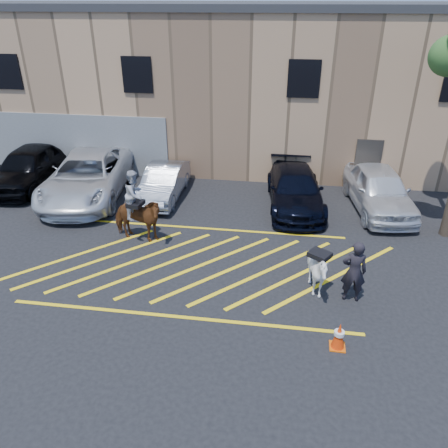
# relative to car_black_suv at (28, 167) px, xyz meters

# --- Properties ---
(ground) EXTENTS (90.00, 90.00, 0.00)m
(ground) POSITION_rel_car_black_suv_xyz_m (8.76, -5.16, -0.87)
(ground) COLOR black
(ground) RESTS_ON ground
(car_black_suv) EXTENTS (2.24, 5.17, 1.74)m
(car_black_suv) POSITION_rel_car_black_suv_xyz_m (0.00, 0.00, 0.00)
(car_black_suv) COLOR black
(car_black_suv) RESTS_ON ground
(car_white_pickup) EXTENTS (3.74, 6.69, 1.77)m
(car_white_pickup) POSITION_rel_car_black_suv_xyz_m (3.09, -0.74, 0.02)
(car_white_pickup) COLOR silver
(car_white_pickup) RESTS_ON ground
(car_silver_sedan) EXTENTS (1.43, 4.09, 1.35)m
(car_silver_sedan) POSITION_rel_car_black_suv_xyz_m (6.28, -0.46, -0.19)
(car_silver_sedan) COLOR gray
(car_silver_sedan) RESTS_ON ground
(car_blue_suv) EXTENTS (2.55, 5.24, 1.47)m
(car_blue_suv) POSITION_rel_car_black_suv_xyz_m (11.70, -0.52, -0.13)
(car_blue_suv) COLOR black
(car_blue_suv) RESTS_ON ground
(car_white_suv) EXTENTS (2.60, 5.14, 1.68)m
(car_white_suv) POSITION_rel_car_black_suv_xyz_m (14.96, -0.32, -0.03)
(car_white_suv) COLOR silver
(car_white_suv) RESTS_ON ground
(handler) EXTENTS (0.68, 0.45, 1.85)m
(handler) POSITION_rel_car_black_suv_xyz_m (13.28, -6.51, 0.06)
(handler) COLOR black
(handler) RESTS_ON ground
(warehouse) EXTENTS (32.42, 10.20, 7.30)m
(warehouse) POSITION_rel_car_black_suv_xyz_m (8.75, 6.83, 2.78)
(warehouse) COLOR tan
(warehouse) RESTS_ON ground
(hatching_zone) EXTENTS (12.60, 5.12, 0.01)m
(hatching_zone) POSITION_rel_car_black_suv_xyz_m (8.76, -5.46, -0.86)
(hatching_zone) COLOR yellow
(hatching_zone) RESTS_ON ground
(mounted_bay) EXTENTS (2.07, 1.19, 2.58)m
(mounted_bay) POSITION_rel_car_black_suv_xyz_m (6.35, -4.12, 0.17)
(mounted_bay) COLOR brown
(mounted_bay) RESTS_ON ground
(saddled_white) EXTENTS (1.69, 1.73, 1.43)m
(saddled_white) POSITION_rel_car_black_suv_xyz_m (12.34, -6.33, -0.14)
(saddled_white) COLOR white
(saddled_white) RESTS_ON ground
(traffic_cone) EXTENTS (0.39, 0.39, 0.73)m
(traffic_cone) POSITION_rel_car_black_suv_xyz_m (12.78, -8.50, -0.50)
(traffic_cone) COLOR #DC5308
(traffic_cone) RESTS_ON ground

